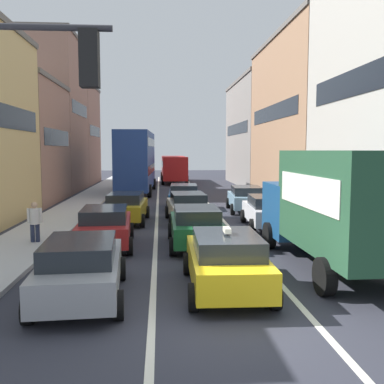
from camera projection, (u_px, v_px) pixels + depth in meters
name	position (u px, v px, depth m)	size (l,w,h in m)	color
ground_plane	(233.00, 323.00, 9.17)	(140.00, 140.00, 0.00)	#31323D
sidewalk_left	(80.00, 204.00, 28.54)	(2.60, 64.00, 0.14)	#B9B9B9
lane_stripe_left	(158.00, 205.00, 28.90)	(0.16, 60.00, 0.01)	silver
lane_stripe_right	(209.00, 204.00, 29.15)	(0.16, 60.00, 0.01)	silver
building_row_left	(13.00, 128.00, 31.28)	(7.20, 43.90, 13.31)	beige
building_row_right	(323.00, 120.00, 30.74)	(7.20, 43.90, 11.81)	gray
removalist_box_truck	(335.00, 204.00, 13.09)	(2.78, 7.73, 3.58)	navy
taxi_centre_lane_front	(226.00, 260.00, 11.18)	(2.12, 4.33, 1.66)	yellow
sedan_left_lane_front	(81.00, 267.00, 10.51)	(2.28, 4.41, 1.49)	gray
sedan_centre_lane_second	(196.00, 225.00, 16.32)	(2.07, 4.31, 1.49)	#19592D
wagon_left_lane_second	(105.00, 226.00, 16.25)	(2.24, 4.39, 1.49)	#A51E1E
hatchback_centre_lane_third	(188.00, 207.00, 21.79)	(2.22, 4.38, 1.49)	beige
sedan_left_lane_third	(126.00, 207.00, 21.75)	(2.22, 4.38, 1.49)	#B29319
coupe_centre_lane_fourth	(184.00, 195.00, 27.13)	(2.22, 4.38, 1.49)	#194C8C
sedan_right_lane_behind_truck	(268.00, 211.00, 20.34)	(2.25, 4.39, 1.49)	silver
wagon_right_lane_far	(246.00, 198.00, 25.69)	(2.30, 4.41, 1.49)	#759EB7
bus_mid_queue_primary	(136.00, 159.00, 36.26)	(3.07, 10.58, 5.06)	navy
bus_far_queue_secondary	(174.00, 167.00, 48.68)	(2.87, 10.52, 2.90)	#B21919
pedestrian_near_kerb	(35.00, 221.00, 16.48)	(0.53, 0.34, 1.66)	#262D47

